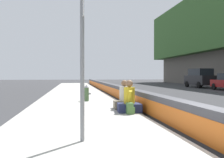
{
  "coord_description": "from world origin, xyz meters",
  "views": [
    {
      "loc": [
        -5.39,
        2.91,
        1.54
      ],
      "look_at": [
        7.52,
        0.97,
        1.33
      ],
      "focal_mm": 42.0,
      "sensor_mm": 36.0,
      "label": 1
    }
  ],
  "objects_px": {
    "fire_hydrant": "(87,93)",
    "seated_person_middle": "(124,100)",
    "backpack": "(130,109)",
    "route_sign_post": "(82,43)",
    "parked_car_midline": "(200,78)",
    "seated_person_foreground": "(129,102)"
  },
  "relations": [
    {
      "from": "fire_hydrant",
      "to": "seated_person_middle",
      "type": "height_order",
      "value": "seated_person_middle"
    },
    {
      "from": "fire_hydrant",
      "to": "backpack",
      "type": "distance_m",
      "value": 5.06
    },
    {
      "from": "route_sign_post",
      "to": "backpack",
      "type": "height_order",
      "value": "route_sign_post"
    },
    {
      "from": "parked_car_midline",
      "to": "route_sign_post",
      "type": "bearing_deg",
      "value": 148.09
    },
    {
      "from": "seated_person_foreground",
      "to": "seated_person_middle",
      "type": "bearing_deg",
      "value": -0.63
    },
    {
      "from": "seated_person_foreground",
      "to": "backpack",
      "type": "height_order",
      "value": "seated_person_foreground"
    },
    {
      "from": "route_sign_post",
      "to": "backpack",
      "type": "bearing_deg",
      "value": -26.83
    },
    {
      "from": "route_sign_post",
      "to": "parked_car_midline",
      "type": "xyz_separation_m",
      "value": [
        23.98,
        -14.93,
        -1.03
      ]
    },
    {
      "from": "fire_hydrant",
      "to": "seated_person_foreground",
      "type": "height_order",
      "value": "seated_person_foreground"
    },
    {
      "from": "seated_person_foreground",
      "to": "backpack",
      "type": "relative_size",
      "value": 3.02
    },
    {
      "from": "seated_person_foreground",
      "to": "fire_hydrant",
      "type": "bearing_deg",
      "value": 17.4
    },
    {
      "from": "fire_hydrant",
      "to": "seated_person_middle",
      "type": "bearing_deg",
      "value": -157.71
    },
    {
      "from": "route_sign_post",
      "to": "fire_hydrant",
      "type": "distance_m",
      "value": 8.65
    },
    {
      "from": "seated_person_foreground",
      "to": "seated_person_middle",
      "type": "relative_size",
      "value": 1.02
    },
    {
      "from": "seated_person_middle",
      "to": "backpack",
      "type": "distance_m",
      "value": 1.51
    },
    {
      "from": "backpack",
      "to": "parked_car_midline",
      "type": "relative_size",
      "value": 0.08
    },
    {
      "from": "seated_person_middle",
      "to": "parked_car_midline",
      "type": "height_order",
      "value": "parked_car_midline"
    },
    {
      "from": "route_sign_post",
      "to": "parked_car_midline",
      "type": "relative_size",
      "value": 0.75
    },
    {
      "from": "fire_hydrant",
      "to": "backpack",
      "type": "xyz_separation_m",
      "value": [
        -4.88,
        -1.29,
        -0.25
      ]
    },
    {
      "from": "fire_hydrant",
      "to": "seated_person_middle",
      "type": "distance_m",
      "value": 3.66
    },
    {
      "from": "seated_person_middle",
      "to": "seated_person_foreground",
      "type": "bearing_deg",
      "value": 179.37
    },
    {
      "from": "seated_person_middle",
      "to": "backpack",
      "type": "height_order",
      "value": "seated_person_middle"
    }
  ]
}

